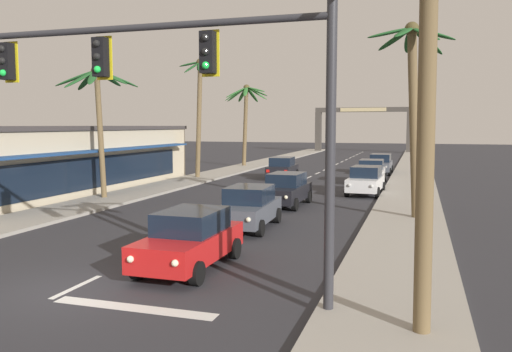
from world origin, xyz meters
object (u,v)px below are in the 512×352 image
object	(u,v)px
sedan_parked_nearest_kerb	(380,164)
palm_left_second	(98,98)
traffic_signal_mast	(168,79)
sedan_oncoming_far	(282,168)
palm_left_farthest	(246,107)
palm_right_nearest	(428,30)
sedan_third_in_queue	(249,207)
sedan_parked_mid_kerb	(371,171)
storefront_strip_left	(49,159)
sedan_parked_far_kerb	(366,180)
sedan_fifth_in_queue	(286,189)
palm_left_third	(199,98)
sedan_lead_at_stop_bar	(190,239)
palm_right_second	(413,86)
town_gateway_arch	(363,123)

from	to	relation	value
sedan_parked_nearest_kerb	palm_left_second	world-z (taller)	palm_left_second
traffic_signal_mast	sedan_oncoming_far	bearing A→B (deg)	99.08
palm_left_farthest	palm_right_nearest	xyz separation A→B (m)	(16.39, -38.36, 0.01)
traffic_signal_mast	sedan_third_in_queue	xyz separation A→B (m)	(-0.88, 8.58, -4.32)
sedan_third_in_queue	sedan_parked_mid_kerb	size ratio (longest dim) A/B	1.01
palm_left_second	storefront_strip_left	world-z (taller)	palm_left_second
sedan_parked_far_kerb	palm_right_nearest	distance (m)	21.85
palm_left_farthest	storefront_strip_left	size ratio (longest dim) A/B	0.35
traffic_signal_mast	storefront_strip_left	distance (m)	22.48
sedan_parked_far_kerb	palm_left_farthest	world-z (taller)	palm_left_farthest
sedan_fifth_in_queue	palm_left_second	size ratio (longest dim) A/B	0.61
storefront_strip_left	palm_right_nearest	bearing A→B (deg)	-36.78
sedan_fifth_in_queue	palm_left_second	xyz separation A→B (m)	(-10.35, -0.89, 4.74)
palm_left_third	sedan_lead_at_stop_bar	bearing A→B (deg)	-67.11
palm_right_nearest	sedan_third_in_queue	bearing A→B (deg)	125.13
palm_left_second	storefront_strip_left	bearing A→B (deg)	160.11
traffic_signal_mast	sedan_fifth_in_queue	xyz separation A→B (m)	(-0.87, 14.64, -4.32)
palm_left_third	palm_right_nearest	distance (m)	30.95
traffic_signal_mast	sedan_lead_at_stop_bar	bearing A→B (deg)	104.64
sedan_fifth_in_queue	sedan_oncoming_far	size ratio (longest dim) A/B	0.99
palm_right_second	palm_left_third	bearing A→B (deg)	139.70
palm_right_nearest	town_gateway_arch	distance (m)	70.76
sedan_oncoming_far	palm_right_nearest	bearing A→B (deg)	-70.38
sedan_parked_far_kerb	town_gateway_arch	size ratio (longest dim) A/B	0.31
sedan_lead_at_stop_bar	sedan_parked_nearest_kerb	distance (m)	31.69
sedan_third_in_queue	palm_left_third	size ratio (longest dim) A/B	0.49
sedan_lead_at_stop_bar	palm_right_nearest	xyz separation A→B (m)	(6.31, -3.23, 5.01)
sedan_oncoming_far	sedan_parked_far_kerb	bearing A→B (deg)	-45.69
sedan_parked_far_kerb	palm_left_second	bearing A→B (deg)	-154.50
sedan_oncoming_far	palm_left_third	distance (m)	8.23
sedan_oncoming_far	palm_left_second	size ratio (longest dim) A/B	0.62
palm_left_second	palm_left_farthest	size ratio (longest dim) A/B	0.91
palm_left_farthest	palm_left_second	bearing A→B (deg)	-91.18
sedan_parked_nearest_kerb	palm_left_second	size ratio (longest dim) A/B	0.61
palm_right_nearest	palm_right_second	size ratio (longest dim) A/B	0.98
palm_left_farthest	sedan_oncoming_far	bearing A→B (deg)	-58.08
sedan_parked_far_kerb	palm_left_farthest	xyz separation A→B (m)	(-13.32, 17.32, 5.00)
sedan_parked_nearest_kerb	sedan_parked_far_kerb	xyz separation A→B (m)	(0.12, -13.72, 0.00)
town_gateway_arch	palm_right_nearest	bearing A→B (deg)	-83.22
palm_left_farthest	town_gateway_arch	xyz separation A→B (m)	(8.04, 31.88, -1.48)
sedan_oncoming_far	sedan_parked_mid_kerb	bearing A→B (deg)	-8.65
traffic_signal_mast	palm_left_third	bearing A→B (deg)	112.12
sedan_fifth_in_queue	palm_right_second	xyz separation A→B (m)	(6.11, -2.23, 4.91)
traffic_signal_mast	town_gateway_arch	size ratio (longest dim) A/B	0.79
sedan_lead_at_stop_bar	palm_right_nearest	bearing A→B (deg)	-27.07
palm_left_second	palm_right_nearest	world-z (taller)	palm_right_nearest
palm_left_third	palm_right_nearest	bearing A→B (deg)	-58.63
sedan_third_in_queue	sedan_oncoming_far	size ratio (longest dim) A/B	0.99
sedan_fifth_in_queue	sedan_parked_nearest_kerb	world-z (taller)	same
sedan_parked_nearest_kerb	town_gateway_arch	distance (m)	36.03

